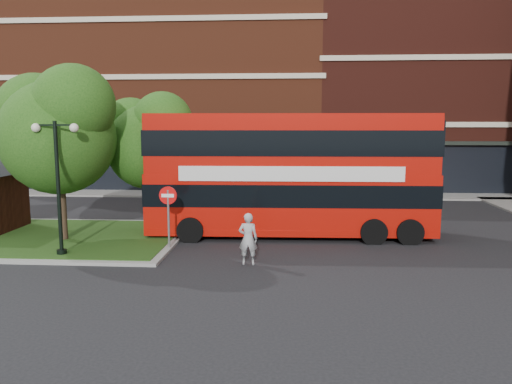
# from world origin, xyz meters

# --- Properties ---
(ground) EXTENTS (120.00, 120.00, 0.00)m
(ground) POSITION_xyz_m (0.00, 0.00, 0.00)
(ground) COLOR black
(ground) RESTS_ON ground
(pavement_far) EXTENTS (44.00, 3.00, 0.12)m
(pavement_far) POSITION_xyz_m (0.00, 16.50, 0.06)
(pavement_far) COLOR slate
(pavement_far) RESTS_ON ground
(terrace_far_left) EXTENTS (26.00, 12.00, 14.00)m
(terrace_far_left) POSITION_xyz_m (-8.00, 24.00, 7.00)
(terrace_far_left) COLOR maroon
(terrace_far_left) RESTS_ON ground
(terrace_far_right) EXTENTS (18.00, 12.00, 16.00)m
(terrace_far_right) POSITION_xyz_m (14.00, 24.00, 8.00)
(terrace_far_right) COLOR #471911
(terrace_far_right) RESTS_ON ground
(traffic_island) EXTENTS (12.60, 7.60, 0.15)m
(traffic_island) POSITION_xyz_m (-8.00, 3.00, 0.07)
(traffic_island) COLOR gray
(traffic_island) RESTS_ON ground
(tree_island_west) EXTENTS (5.40, 4.71, 7.21)m
(tree_island_west) POSITION_xyz_m (-6.60, 2.58, 4.79)
(tree_island_west) COLOR #2D2116
(tree_island_west) RESTS_ON ground
(tree_island_east) EXTENTS (4.46, 3.90, 6.29)m
(tree_island_east) POSITION_xyz_m (-3.58, 5.06, 4.24)
(tree_island_east) COLOR #2D2116
(tree_island_east) RESTS_ON ground
(lamp_island) EXTENTS (1.72, 0.36, 5.00)m
(lamp_island) POSITION_xyz_m (-5.50, 0.20, 2.83)
(lamp_island) COLOR black
(lamp_island) RESTS_ON ground
(lamp_far_left) EXTENTS (1.72, 0.36, 5.00)m
(lamp_far_left) POSITION_xyz_m (2.00, 14.50, 2.83)
(lamp_far_left) COLOR black
(lamp_far_left) RESTS_ON ground
(lamp_far_right) EXTENTS (1.72, 0.36, 5.00)m
(lamp_far_right) POSITION_xyz_m (10.00, 14.50, 2.83)
(lamp_far_right) COLOR black
(lamp_far_right) RESTS_ON ground
(bus) EXTENTS (12.25, 3.11, 4.65)m
(bus) POSITION_xyz_m (2.86, 4.36, 3.05)
(bus) COLOR #AB0F06
(bus) RESTS_ON ground
(woman) EXTENTS (0.68, 0.46, 1.84)m
(woman) POSITION_xyz_m (1.43, -0.22, 0.92)
(woman) COLOR #999A9C
(woman) RESTS_ON ground
(car_silver) EXTENTS (4.33, 1.88, 1.45)m
(car_silver) POSITION_xyz_m (0.54, 16.00, 0.73)
(car_silver) COLOR #A2A4A9
(car_silver) RESTS_ON ground
(car_white) EXTENTS (3.94, 1.61, 1.27)m
(car_white) POSITION_xyz_m (7.41, 16.00, 0.64)
(car_white) COLOR silver
(car_white) RESTS_ON ground
(no_entry_sign) EXTENTS (0.69, 0.09, 2.51)m
(no_entry_sign) POSITION_xyz_m (-1.80, 1.50, 1.79)
(no_entry_sign) COLOR slate
(no_entry_sign) RESTS_ON ground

